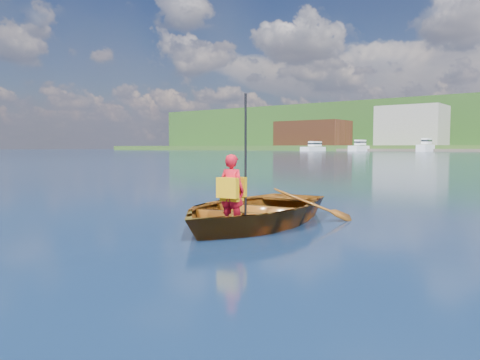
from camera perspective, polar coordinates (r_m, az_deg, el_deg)
The scene contains 3 objects.
ground at distance 6.67m, azimuth 4.94°, elevation -7.20°, with size 600.00×600.00×0.00m.
rowboat at distance 7.87m, azimuth 1.48°, elevation -3.66°, with size 3.18×4.13×0.79m.
child_paddler at distance 6.97m, azimuth -0.98°, elevation -1.23°, with size 0.43×0.38×1.99m.
Camera 1 is at (3.52, -5.52, 1.29)m, focal length 35.00 mm.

